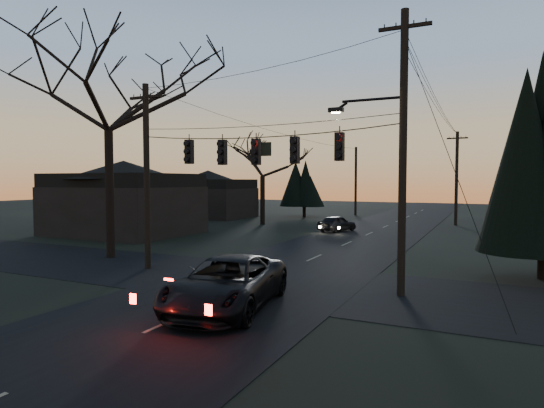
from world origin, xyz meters
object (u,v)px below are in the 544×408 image
at_px(suv_near, 227,284).
at_px(sedan_oncoming_a, 337,224).
at_px(utility_pole_right, 401,296).
at_px(bare_tree_left, 108,79).
at_px(utility_pole_far_r, 456,225).
at_px(utility_pole_far_l, 355,215).
at_px(utility_pole_left, 148,268).

xyz_separation_m(suv_near, sedan_oncoming_a, (-3.53, 22.59, -0.17)).
xyz_separation_m(utility_pole_right, sedan_oncoming_a, (-8.23, 18.48, 0.64)).
height_order(suv_near, sedan_oncoming_a, suv_near).
xyz_separation_m(bare_tree_left, sedan_oncoming_a, (7.10, 16.99, -8.76)).
xyz_separation_m(utility_pole_far_r, bare_tree_left, (-15.33, -26.51, 9.40)).
bearing_deg(utility_pole_right, utility_pole_far_r, 90.00).
relative_size(utility_pole_far_r, suv_near, 1.45).
relative_size(suv_near, sedan_oncoming_a, 1.56).
xyz_separation_m(utility_pole_right, utility_pole_far_l, (-11.50, 36.00, 0.00)).
relative_size(utility_pole_right, bare_tree_left, 0.74).
relative_size(utility_pole_right, suv_near, 1.71).
bearing_deg(bare_tree_left, utility_pole_far_r, 59.96).
bearing_deg(sedan_oncoming_a, utility_pole_far_l, -60.98).
distance_m(bare_tree_left, sedan_oncoming_a, 20.39).
xyz_separation_m(utility_pole_right, utility_pole_left, (-11.50, 0.00, 0.00)).
bearing_deg(utility_pole_right, suv_near, -138.86).
bearing_deg(bare_tree_left, utility_pole_right, -5.57).
bearing_deg(utility_pole_left, suv_near, -31.12).
bearing_deg(utility_pole_right, bare_tree_left, 174.43).
height_order(utility_pole_far_r, bare_tree_left, bare_tree_left).
xyz_separation_m(utility_pole_left, utility_pole_far_r, (11.50, 28.00, 0.00)).
bearing_deg(utility_pole_left, bare_tree_left, 158.67).
height_order(utility_pole_far_l, suv_near, utility_pole_far_l).
bearing_deg(utility_pole_far_r, suv_near, -98.33).
distance_m(utility_pole_right, utility_pole_left, 11.50).
xyz_separation_m(utility_pole_far_l, suv_near, (6.80, -40.11, 0.81)).
bearing_deg(sedan_oncoming_a, utility_pole_right, 132.43).
relative_size(utility_pole_left, utility_pole_far_r, 1.00).
xyz_separation_m(utility_pole_left, bare_tree_left, (-3.83, 1.49, 9.40)).
xyz_separation_m(utility_pole_far_r, utility_pole_far_l, (-11.50, 8.00, 0.00)).
distance_m(utility_pole_far_r, suv_near, 32.46).
bearing_deg(utility_pole_right, utility_pole_far_l, 107.72).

